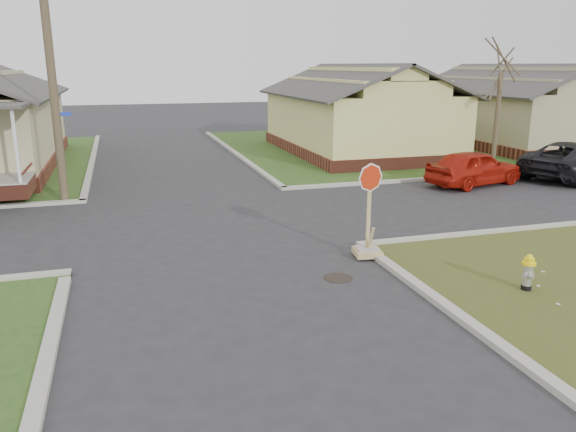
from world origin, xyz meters
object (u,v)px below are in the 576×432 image
object	(u,v)px
utility_pole	(50,62)
fire_hydrant	(528,270)
red_sedan	(474,168)
stop_sign	(368,236)
dark_pickup	(573,160)

from	to	relation	value
utility_pole	fire_hydrant	xyz separation A→B (m)	(9.88, -11.25, -4.19)
utility_pole	fire_hydrant	world-z (taller)	utility_pole
utility_pole	fire_hydrant	distance (m)	15.54
red_sedan	stop_sign	bearing A→B (deg)	117.44
utility_pole	stop_sign	xyz separation A→B (m)	(7.61, -8.29, -4.11)
fire_hydrant	red_sedan	distance (m)	11.02
dark_pickup	fire_hydrant	bearing A→B (deg)	109.82
fire_hydrant	dark_pickup	world-z (taller)	dark_pickup
dark_pickup	utility_pole	bearing A→B (deg)	61.74
fire_hydrant	stop_sign	size ratio (longest dim) A/B	0.34
utility_pole	stop_sign	size ratio (longest dim) A/B	3.91
fire_hydrant	utility_pole	bearing A→B (deg)	108.19
fire_hydrant	red_sedan	bearing A→B (deg)	38.07
fire_hydrant	dark_pickup	bearing A→B (deg)	20.81
stop_sign	dark_pickup	size ratio (longest dim) A/B	0.43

